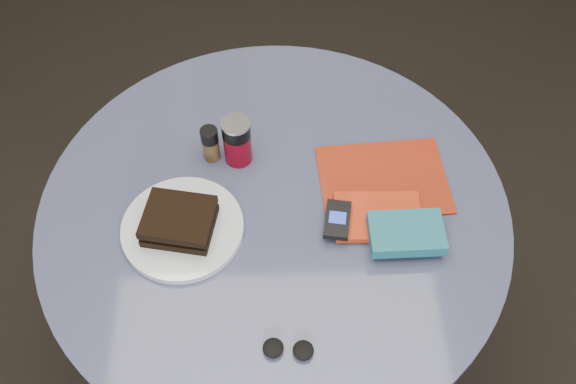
{
  "coord_description": "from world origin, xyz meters",
  "views": [
    {
      "loc": [
        0.0,
        -0.77,
        1.88
      ],
      "look_at": [
        0.03,
        0.0,
        0.8
      ],
      "focal_mm": 40.0,
      "sensor_mm": 36.0,
      "label": 1
    }
  ],
  "objects_px": {
    "magazine": "(383,179)",
    "headphones": "(288,349)",
    "mp3_player": "(337,220)",
    "sandwich": "(179,221)",
    "red_book": "(378,217)",
    "table": "(275,245)",
    "plate": "(183,228)",
    "soda_can": "(237,141)",
    "novel": "(406,233)",
    "pepper_grinder": "(210,144)"
  },
  "relations": [
    {
      "from": "magazine",
      "to": "headphones",
      "type": "height_order",
      "value": "headphones"
    },
    {
      "from": "magazine",
      "to": "mp3_player",
      "type": "height_order",
      "value": "mp3_player"
    },
    {
      "from": "sandwich",
      "to": "red_book",
      "type": "distance_m",
      "value": 0.41
    },
    {
      "from": "sandwich",
      "to": "magazine",
      "type": "relative_size",
      "value": 0.57
    },
    {
      "from": "table",
      "to": "red_book",
      "type": "xyz_separation_m",
      "value": [
        0.22,
        -0.04,
        0.18
      ]
    },
    {
      "from": "plate",
      "to": "soda_can",
      "type": "height_order",
      "value": "soda_can"
    },
    {
      "from": "plate",
      "to": "soda_can",
      "type": "xyz_separation_m",
      "value": [
        0.11,
        0.19,
        0.05
      ]
    },
    {
      "from": "sandwich",
      "to": "novel",
      "type": "relative_size",
      "value": 1.06
    },
    {
      "from": "table",
      "to": "novel",
      "type": "xyz_separation_m",
      "value": [
        0.26,
        -0.1,
        0.2
      ]
    },
    {
      "from": "red_book",
      "to": "magazine",
      "type": "bearing_deg",
      "value": 78.14
    },
    {
      "from": "sandwich",
      "to": "magazine",
      "type": "bearing_deg",
      "value": 15.28
    },
    {
      "from": "table",
      "to": "plate",
      "type": "bearing_deg",
      "value": -164.0
    },
    {
      "from": "mp3_player",
      "to": "table",
      "type": "bearing_deg",
      "value": 156.26
    },
    {
      "from": "red_book",
      "to": "novel",
      "type": "height_order",
      "value": "novel"
    },
    {
      "from": "novel",
      "to": "pepper_grinder",
      "type": "bearing_deg",
      "value": 148.47
    },
    {
      "from": "soda_can",
      "to": "red_book",
      "type": "bearing_deg",
      "value": -31.1
    },
    {
      "from": "pepper_grinder",
      "to": "sandwich",
      "type": "bearing_deg",
      "value": -106.12
    },
    {
      "from": "soda_can",
      "to": "red_book",
      "type": "height_order",
      "value": "soda_can"
    },
    {
      "from": "plate",
      "to": "soda_can",
      "type": "bearing_deg",
      "value": 58.87
    },
    {
      "from": "pepper_grinder",
      "to": "red_book",
      "type": "bearing_deg",
      "value": -27.34
    },
    {
      "from": "table",
      "to": "mp3_player",
      "type": "xyz_separation_m",
      "value": [
        0.13,
        -0.06,
        0.19
      ]
    },
    {
      "from": "table",
      "to": "soda_can",
      "type": "distance_m",
      "value": 0.27
    },
    {
      "from": "sandwich",
      "to": "red_book",
      "type": "xyz_separation_m",
      "value": [
        0.41,
        0.02,
        -0.03
      ]
    },
    {
      "from": "headphones",
      "to": "soda_can",
      "type": "bearing_deg",
      "value": 101.76
    },
    {
      "from": "plate",
      "to": "novel",
      "type": "height_order",
      "value": "novel"
    },
    {
      "from": "mp3_player",
      "to": "headphones",
      "type": "bearing_deg",
      "value": -112.42
    },
    {
      "from": "sandwich",
      "to": "soda_can",
      "type": "xyz_separation_m",
      "value": [
        0.12,
        0.19,
        0.02
      ]
    },
    {
      "from": "plate",
      "to": "mp3_player",
      "type": "relative_size",
      "value": 2.6
    },
    {
      "from": "novel",
      "to": "mp3_player",
      "type": "height_order",
      "value": "novel"
    },
    {
      "from": "table",
      "to": "headphones",
      "type": "xyz_separation_m",
      "value": [
        0.02,
        -0.32,
        0.17
      ]
    },
    {
      "from": "mp3_player",
      "to": "headphones",
      "type": "distance_m",
      "value": 0.29
    },
    {
      "from": "magazine",
      "to": "mp3_player",
      "type": "distance_m",
      "value": 0.16
    },
    {
      "from": "sandwich",
      "to": "red_book",
      "type": "bearing_deg",
      "value": 2.15
    },
    {
      "from": "soda_can",
      "to": "headphones",
      "type": "xyz_separation_m",
      "value": [
        0.1,
        -0.46,
        -0.05
      ]
    },
    {
      "from": "soda_can",
      "to": "red_book",
      "type": "xyz_separation_m",
      "value": [
        0.29,
        -0.18,
        -0.05
      ]
    },
    {
      "from": "headphones",
      "to": "novel",
      "type": "bearing_deg",
      "value": 42.64
    },
    {
      "from": "sandwich",
      "to": "pepper_grinder",
      "type": "height_order",
      "value": "pepper_grinder"
    },
    {
      "from": "pepper_grinder",
      "to": "mp3_player",
      "type": "height_order",
      "value": "pepper_grinder"
    },
    {
      "from": "pepper_grinder",
      "to": "mp3_player",
      "type": "xyz_separation_m",
      "value": [
        0.26,
        -0.2,
        -0.02
      ]
    },
    {
      "from": "novel",
      "to": "headphones",
      "type": "xyz_separation_m",
      "value": [
        -0.24,
        -0.22,
        -0.02
      ]
    },
    {
      "from": "table",
      "to": "magazine",
      "type": "height_order",
      "value": "magazine"
    },
    {
      "from": "soda_can",
      "to": "pepper_grinder",
      "type": "relative_size",
      "value": 1.32
    },
    {
      "from": "mp3_player",
      "to": "red_book",
      "type": "bearing_deg",
      "value": 9.42
    },
    {
      "from": "magazine",
      "to": "sandwich",
      "type": "bearing_deg",
      "value": -168.36
    },
    {
      "from": "table",
      "to": "mp3_player",
      "type": "distance_m",
      "value": 0.24
    },
    {
      "from": "headphones",
      "to": "table",
      "type": "bearing_deg",
      "value": 93.4
    },
    {
      "from": "mp3_player",
      "to": "novel",
      "type": "bearing_deg",
      "value": -17.04
    },
    {
      "from": "soda_can",
      "to": "mp3_player",
      "type": "distance_m",
      "value": 0.28
    },
    {
      "from": "sandwich",
      "to": "pepper_grinder",
      "type": "relative_size",
      "value": 1.77
    },
    {
      "from": "soda_can",
      "to": "red_book",
      "type": "relative_size",
      "value": 0.65
    }
  ]
}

